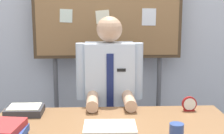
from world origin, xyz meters
TOP-DOWN VIEW (x-y plane):
  - back_wall at (0.00, 1.28)m, footprint 6.40×0.08m
  - person at (0.00, 0.64)m, footprint 0.55×0.56m
  - book_stack at (-0.61, -0.25)m, footprint 0.22×0.29m
  - open_notebook at (-0.02, -0.02)m, footprint 0.34×0.25m
  - desk_clock at (0.57, 0.28)m, footprint 0.11×0.04m
  - coffee_mug at (0.36, -0.21)m, footprint 0.08×0.08m
  - paper_tray at (-0.62, 0.27)m, footprint 0.26×0.20m

SIDE VIEW (x-z plane):
  - person at x=0.00m, z-range -0.05..1.36m
  - open_notebook at x=-0.02m, z-range 0.72..0.74m
  - paper_tray at x=-0.62m, z-range 0.72..0.78m
  - coffee_mug at x=0.36m, z-range 0.72..0.81m
  - desk_clock at x=0.57m, z-range 0.72..0.83m
  - book_stack at x=-0.61m, z-range 0.72..0.84m
  - back_wall at x=0.00m, z-range 0.00..2.70m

